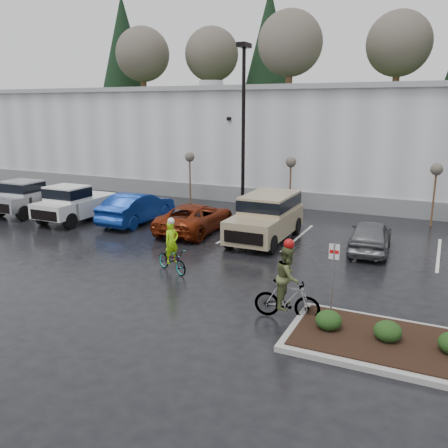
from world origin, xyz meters
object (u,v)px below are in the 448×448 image
at_px(car_blue, 137,208).
at_px(cyclist_olive, 287,290).
at_px(suv_tan, 265,218).
at_px(car_grey, 370,236).
at_px(pickup_silver, 36,195).
at_px(cyclist_hivis, 172,255).
at_px(fire_lane_sign, 333,270).
at_px(sapling_west, 190,160).
at_px(car_red, 195,218).
at_px(sapling_mid, 291,165).
at_px(sapling_east, 436,173).
at_px(lamppost, 243,111).
at_px(pickup_white, 80,202).

xyz_separation_m(car_blue, cyclist_olive, (10.67, -7.78, 0.06)).
distance_m(car_blue, suv_tan, 7.25).
distance_m(suv_tan, car_grey, 4.60).
relative_size(pickup_silver, suv_tan, 1.02).
relative_size(cyclist_hivis, cyclist_olive, 0.86).
relative_size(fire_lane_sign, car_blue, 0.45).
xyz_separation_m(sapling_west, car_red, (3.64, -6.03, -2.03)).
distance_m(sapling_mid, cyclist_hivis, 11.72).
distance_m(sapling_east, fire_lane_sign, 13.06).
height_order(cyclist_hivis, cyclist_olive, cyclist_olive).
bearing_deg(pickup_silver, sapling_mid, 24.73).
bearing_deg(pickup_silver, sapling_west, 42.17).
height_order(sapling_east, cyclist_olive, sapling_east).
relative_size(lamppost, suv_tan, 1.81).
relative_size(lamppost, cyclist_olive, 3.88).
distance_m(sapling_mid, fire_lane_sign, 13.92).
bearing_deg(cyclist_olive, car_blue, 46.21).
distance_m(sapling_west, cyclist_olive, 17.32).
bearing_deg(car_blue, pickup_white, 11.87).
bearing_deg(cyclist_hivis, car_grey, -22.52).
bearing_deg(cyclist_olive, sapling_east, -21.47).
bearing_deg(sapling_west, car_grey, -25.98).
bearing_deg(cyclist_hivis, fire_lane_sign, -77.29).
distance_m(fire_lane_sign, suv_tan, 8.13).
relative_size(sapling_west, cyclist_olive, 1.35).
xyz_separation_m(sapling_mid, pickup_silver, (-13.22, -6.09, -1.75)).
bearing_deg(sapling_east, car_grey, -110.62).
bearing_deg(sapling_east, fire_lane_sign, -99.75).
height_order(pickup_silver, car_blue, pickup_silver).
height_order(fire_lane_sign, car_blue, fire_lane_sign).
bearing_deg(fire_lane_sign, cyclist_hivis, 168.07).
xyz_separation_m(suv_tan, cyclist_olive, (3.43, -7.43, -0.17)).
height_order(car_red, cyclist_hivis, cyclist_hivis).
bearing_deg(cyclist_hivis, car_red, 44.75).
height_order(lamppost, cyclist_olive, lamppost).
distance_m(pickup_silver, car_red, 10.37).
height_order(pickup_silver, car_red, pickup_silver).
bearing_deg(cyclist_olive, pickup_silver, 59.27).
relative_size(fire_lane_sign, cyclist_hivis, 1.07).
xyz_separation_m(car_blue, car_red, (3.62, -0.31, -0.11)).
height_order(sapling_west, fire_lane_sign, sapling_west).
bearing_deg(fire_lane_sign, car_blue, 148.99).
bearing_deg(pickup_white, pickup_silver, 174.87).
distance_m(sapling_mid, pickup_white, 11.73).
bearing_deg(sapling_east, lamppost, -174.29).
bearing_deg(sapling_east, cyclist_olive, -103.80).
relative_size(car_blue, cyclist_olive, 2.06).
distance_m(lamppost, car_grey, 10.45).
relative_size(sapling_mid, sapling_east, 1.00).
relative_size(sapling_east, cyclist_olive, 1.35).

